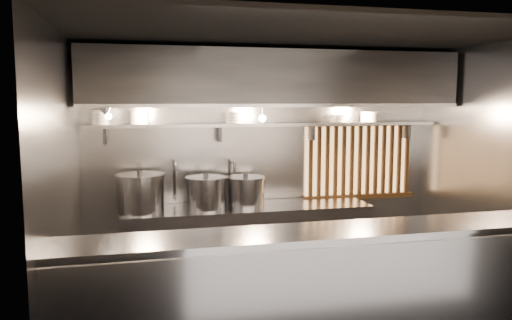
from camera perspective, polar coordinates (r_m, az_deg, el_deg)
name	(u,v)px	position (r m, az deg, el deg)	size (l,w,h in m)	color
floor	(300,313)	(5.39, 5.00, -17.02)	(4.50, 4.50, 0.00)	black
ceiling	(303,35)	(4.97, 5.35, 14.00)	(4.50, 4.50, 0.00)	black
wall_back	(264,161)	(6.42, 0.95, -0.13)	(4.50, 4.50, 0.00)	gray
wall_left	(62,188)	(4.79, -21.34, -2.97)	(3.00, 3.00, 0.00)	gray
wall_right	(496,171)	(6.08, 25.72, -1.19)	(3.00, 3.00, 0.00)	gray
serving_counter	(336,295)	(4.34, 9.18, -15.03)	(4.50, 0.56, 1.13)	#9F9FA4
cooking_bench	(248,242)	(6.19, -0.95, -9.38)	(3.00, 0.70, 0.90)	#9F9FA4
bowl_shelf	(268,124)	(6.20, 1.36, 4.08)	(4.40, 0.34, 0.04)	#9F9FA4
exhaust_hood	(273,79)	(5.99, 1.92, 9.19)	(4.40, 0.81, 0.65)	#2D2D30
wood_screen	(359,160)	(6.81, 11.71, -0.04)	(1.56, 0.09, 1.04)	#FFBD72
faucet_left	(175,173)	(6.12, -9.24, -1.44)	(0.04, 0.30, 0.50)	silver
faucet_right	(232,171)	(6.21, -2.78, -1.24)	(0.04, 0.30, 0.50)	silver
heat_lamp	(106,111)	(5.54, -16.79, 5.41)	(0.25, 0.35, 0.20)	#9F9FA4
pendant_bulb	(262,118)	(6.06, 0.74, 4.79)	(0.09, 0.09, 0.19)	#2D2D30
stock_pot_left	(140,193)	(5.87, -13.08, -3.69)	(0.68, 0.68, 0.48)	#9F9FA4
stock_pot_mid	(246,191)	(6.07, -1.19, -3.57)	(0.58, 0.58, 0.40)	#9F9FA4
stock_pot_right	(206,193)	(5.91, -5.73, -3.75)	(0.59, 0.59, 0.43)	#9F9FA4
bowl_stack_0	(100,117)	(6.02, -17.37, 4.69)	(0.21, 0.21, 0.17)	white
bowl_stack_1	(139,117)	(6.00, -13.18, 4.81)	(0.23, 0.23, 0.17)	white
bowl_stack_2	(235,118)	(6.11, -2.44, 4.84)	(0.23, 0.23, 0.13)	white
bowl_stack_3	(338,118)	(6.50, 9.37, 4.71)	(0.22, 0.22, 0.09)	white
bowl_stack_4	(369,117)	(6.67, 12.75, 4.85)	(0.23, 0.23, 0.13)	white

